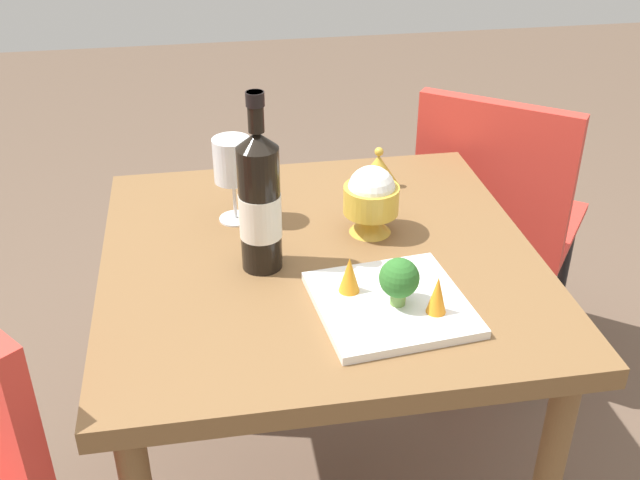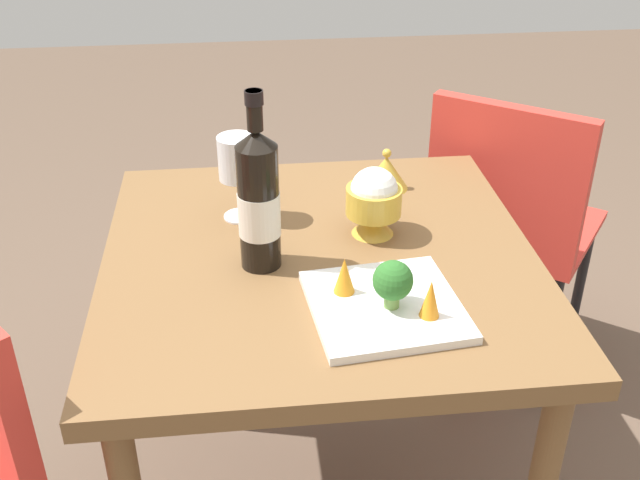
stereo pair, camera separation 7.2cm
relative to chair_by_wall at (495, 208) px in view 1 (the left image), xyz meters
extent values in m
cube|color=brown|center=(-0.55, -0.46, 0.17)|extent=(0.82, 0.82, 0.04)
cylinder|color=brown|center=(-0.90, -0.11, -0.19)|extent=(0.05, 0.05, 0.68)
cylinder|color=brown|center=(-0.20, -0.11, -0.19)|extent=(0.05, 0.05, 0.68)
cube|color=red|center=(0.06, 0.08, -0.09)|extent=(0.56, 0.56, 0.02)
cube|color=red|center=(-0.05, -0.06, 0.12)|extent=(0.34, 0.27, 0.40)
cylinder|color=black|center=(0.03, 0.32, -0.31)|extent=(0.03, 0.03, 0.43)
cylinder|color=black|center=(0.30, 0.12, -0.31)|extent=(0.03, 0.03, 0.43)
cylinder|color=black|center=(-0.18, 0.05, -0.31)|extent=(0.03, 0.03, 0.43)
cylinder|color=black|center=(0.10, -0.16, -0.31)|extent=(0.03, 0.03, 0.43)
cylinder|color=black|center=(-0.66, -0.48, 0.31)|extent=(0.08, 0.07, 0.24)
cone|color=black|center=(-0.66, -0.48, 0.45)|extent=(0.08, 0.07, 0.03)
cylinder|color=black|center=(-0.66, -0.48, 0.50)|extent=(0.03, 0.03, 0.07)
cylinder|color=black|center=(-0.66, -0.48, 0.52)|extent=(0.03, 0.03, 0.02)
cylinder|color=silver|center=(-0.66, -0.48, 0.30)|extent=(0.08, 0.08, 0.08)
cylinder|color=white|center=(-0.70, -0.30, 0.20)|extent=(0.07, 0.07, 0.00)
cylinder|color=white|center=(-0.70, -0.30, 0.24)|extent=(0.01, 0.01, 0.08)
cylinder|color=white|center=(-0.70, -0.30, 0.33)|extent=(0.08, 0.08, 0.09)
cone|color=gold|center=(-0.44, -0.39, 0.22)|extent=(0.08, 0.08, 0.04)
cylinder|color=gold|center=(-0.44, -0.39, 0.27)|extent=(0.11, 0.11, 0.05)
sphere|color=white|center=(-0.44, -0.39, 0.29)|extent=(0.09, 0.09, 0.09)
cone|color=gold|center=(-0.38, -0.19, 0.23)|extent=(0.10, 0.10, 0.07)
sphere|color=gold|center=(-0.38, -0.19, 0.28)|extent=(0.02, 0.02, 0.02)
cube|color=white|center=(-0.46, -0.65, 0.20)|extent=(0.28, 0.28, 0.02)
cylinder|color=#729E4C|center=(-0.45, -0.67, 0.22)|extent=(0.03, 0.03, 0.03)
sphere|color=#2D6B28|center=(-0.45, -0.67, 0.26)|extent=(0.07, 0.07, 0.07)
cone|color=orange|center=(-0.53, -0.61, 0.24)|extent=(0.04, 0.04, 0.07)
cone|color=orange|center=(-0.40, -0.70, 0.24)|extent=(0.03, 0.03, 0.07)
camera|label=1|loc=(-0.76, -1.68, 0.96)|focal=42.67mm
camera|label=2|loc=(-0.69, -1.69, 0.96)|focal=42.67mm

